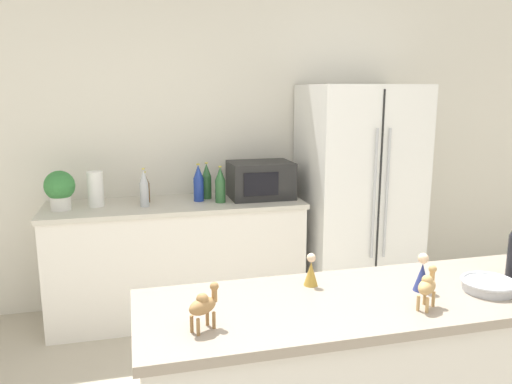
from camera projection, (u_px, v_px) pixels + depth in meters
name	position (u px, v px, depth m)	size (l,w,h in m)	color
wall_back	(208.00, 144.00, 4.02)	(8.00, 0.06, 2.55)	silver
back_counter	(177.00, 259.00, 3.80)	(1.89, 0.63, 0.88)	silver
refrigerator	(358.00, 196.00, 4.00)	(0.86, 0.73, 1.75)	white
potted_plant	(60.00, 188.00, 3.46)	(0.21, 0.21, 0.28)	silver
paper_towel_roll	(96.00, 189.00, 3.58)	(0.11, 0.11, 0.25)	white
microwave	(261.00, 180.00, 3.87)	(0.48, 0.37, 0.28)	black
back_bottle_0	(145.00, 188.00, 3.71)	(0.07, 0.07, 0.23)	brown
back_bottle_1	(207.00, 181.00, 3.83)	(0.07, 0.07, 0.28)	#2D6033
back_bottle_2	(199.00, 183.00, 3.74)	(0.08, 0.08, 0.28)	navy
back_bottle_3	(220.00, 185.00, 3.70)	(0.08, 0.08, 0.27)	#2D6033
back_bottle_4	(144.00, 188.00, 3.56)	(0.06, 0.06, 0.28)	#B2B7BC
fruit_bowl	(488.00, 285.00, 1.92)	(0.21, 0.21, 0.05)	#B7BABF
camel_figurine	(204.00, 305.00, 1.59)	(0.12, 0.10, 0.15)	olive
camel_figurine_second	(427.00, 285.00, 1.75)	(0.11, 0.10, 0.15)	tan
wise_man_figurine_crimson	(311.00, 272.00, 1.97)	(0.06, 0.06, 0.13)	#B28933
wise_man_figurine_purple	(422.00, 275.00, 1.91)	(0.06, 0.06, 0.15)	navy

